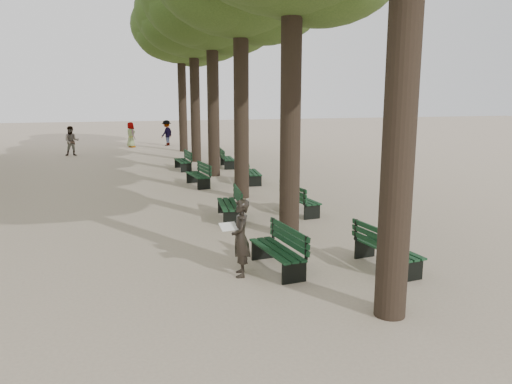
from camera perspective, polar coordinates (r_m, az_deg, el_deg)
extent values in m
plane|color=tan|center=(10.01, 1.44, -10.19)|extent=(120.00, 120.00, 0.00)
cylinder|color=#33261C|center=(8.12, 16.34, 11.46)|extent=(0.52, 0.52, 7.50)
cylinder|color=#33261C|center=(12.64, 4.01, 11.64)|extent=(0.52, 0.52, 7.50)
cylinder|color=#33261C|center=(17.43, -1.70, 11.54)|extent=(0.52, 0.52, 7.50)
cylinder|color=#33261C|center=(22.30, -4.94, 11.43)|extent=(0.52, 0.52, 7.50)
cylinder|color=#33261C|center=(27.23, -7.00, 11.35)|extent=(0.52, 0.52, 7.50)
ellipsoid|color=#2D4818|center=(27.53, -7.21, 19.59)|extent=(6.00, 6.00, 4.50)
cylinder|color=#33261C|center=(32.18, -8.43, 11.28)|extent=(0.52, 0.52, 7.50)
ellipsoid|color=#2D4818|center=(32.43, -8.64, 18.27)|extent=(6.00, 6.00, 4.50)
cube|color=black|center=(10.54, 2.35, -7.77)|extent=(0.72, 1.85, 0.45)
cube|color=black|center=(10.47, 2.36, -6.61)|extent=(0.74, 1.85, 0.04)
cube|color=black|center=(10.50, 3.76, -5.02)|extent=(0.25, 1.79, 0.40)
cube|color=black|center=(14.71, -3.16, -2.27)|extent=(0.71, 1.85, 0.45)
cube|color=black|center=(14.66, -3.17, -1.41)|extent=(0.73, 1.85, 0.04)
cube|color=black|center=(14.64, -2.09, -0.34)|extent=(0.23, 1.79, 0.40)
cube|color=black|center=(20.07, -6.69, 1.31)|extent=(0.74, 1.85, 0.45)
cube|color=black|center=(20.04, -6.71, 1.95)|extent=(0.76, 1.85, 0.04)
cube|color=black|center=(20.08, -5.96, 2.76)|extent=(0.27, 1.79, 0.40)
cube|color=black|center=(24.42, -8.39, 3.03)|extent=(0.62, 1.83, 0.45)
cube|color=black|center=(24.39, -8.41, 3.56)|extent=(0.64, 1.83, 0.04)
cube|color=black|center=(24.41, -7.78, 4.22)|extent=(0.14, 1.80, 0.40)
cube|color=black|center=(11.00, 14.79, -7.32)|extent=(0.75, 1.85, 0.45)
cube|color=black|center=(10.93, 14.85, -6.20)|extent=(0.77, 1.86, 0.04)
cube|color=black|center=(10.69, 13.74, -5.04)|extent=(0.28, 1.79, 0.40)
cube|color=black|center=(15.47, 5.09, -1.62)|extent=(0.72, 1.85, 0.45)
cube|color=black|center=(15.42, 5.11, -0.81)|extent=(0.74, 1.85, 0.04)
cube|color=black|center=(15.24, 4.19, 0.10)|extent=(0.24, 1.79, 0.40)
cube|color=black|center=(20.62, -0.40, 1.65)|extent=(0.72, 1.85, 0.45)
cube|color=black|center=(20.58, -0.40, 2.27)|extent=(0.74, 1.85, 0.04)
cube|color=black|center=(20.50, -1.18, 3.00)|extent=(0.24, 1.79, 0.40)
cube|color=black|center=(25.06, -3.24, 3.34)|extent=(0.67, 1.84, 0.45)
cube|color=black|center=(25.03, -3.25, 3.85)|extent=(0.69, 1.84, 0.04)
cube|color=black|center=(24.96, -3.89, 4.45)|extent=(0.19, 1.80, 0.40)
imported|color=black|center=(10.07, -1.75, -5.28)|extent=(0.42, 0.68, 1.59)
cube|color=white|center=(9.95, -3.16, -3.96)|extent=(0.37, 0.29, 0.12)
imported|color=#262628|center=(35.39, -14.12, 6.36)|extent=(0.67, 0.91, 1.72)
imported|color=#262628|center=(31.58, -20.32, 5.48)|extent=(0.85, 0.35, 1.75)
imported|color=#262628|center=(36.09, -10.17, 6.67)|extent=(1.01, 1.12, 1.79)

